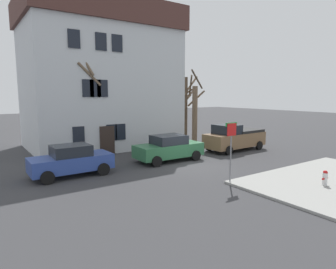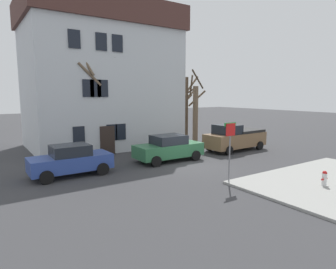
{
  "view_description": "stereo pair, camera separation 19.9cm",
  "coord_description": "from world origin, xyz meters",
  "px_view_note": "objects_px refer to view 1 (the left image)",
  "views": [
    {
      "loc": [
        -11.13,
        -13.69,
        4.42
      ],
      "look_at": [
        0.29,
        3.0,
        1.6
      ],
      "focal_mm": 31.29,
      "sensor_mm": 36.0,
      "label": 1
    },
    {
      "loc": [
        -10.97,
        -13.8,
        4.42
      ],
      "look_at": [
        0.29,
        3.0,
        1.6
      ],
      "focal_mm": 31.29,
      "sensor_mm": 36.0,
      "label": 2
    }
  ],
  "objects_px": {
    "tree_bare_end": "(194,112)",
    "bicycle_leaning": "(80,151)",
    "street_sign_pole": "(231,141)",
    "tree_bare_mid": "(100,110)",
    "car_green_sedan": "(169,148)",
    "tree_bare_near": "(87,103)",
    "pickup_truck_brown": "(234,138)",
    "car_blue_sedan": "(71,160)",
    "tree_bare_far": "(186,107)",
    "building_main": "(101,77)",
    "fire_hydrant": "(325,178)"
  },
  "relations": [
    {
      "from": "tree_bare_end",
      "to": "bicycle_leaning",
      "type": "bearing_deg",
      "value": 178.48
    },
    {
      "from": "tree_bare_end",
      "to": "street_sign_pole",
      "type": "xyz_separation_m",
      "value": [
        -6.03,
        -10.24,
        -0.74
      ]
    },
    {
      "from": "tree_bare_mid",
      "to": "car_green_sedan",
      "type": "bearing_deg",
      "value": -60.38
    },
    {
      "from": "tree_bare_near",
      "to": "pickup_truck_brown",
      "type": "distance_m",
      "value": 11.47
    },
    {
      "from": "pickup_truck_brown",
      "to": "bicycle_leaning",
      "type": "bearing_deg",
      "value": 156.86
    },
    {
      "from": "pickup_truck_brown",
      "to": "tree_bare_near",
      "type": "bearing_deg",
      "value": 154.24
    },
    {
      "from": "tree_bare_near",
      "to": "tree_bare_mid",
      "type": "bearing_deg",
      "value": -2.89
    },
    {
      "from": "car_blue_sedan",
      "to": "street_sign_pole",
      "type": "distance_m",
      "value": 8.52
    },
    {
      "from": "tree_bare_far",
      "to": "bicycle_leaning",
      "type": "relative_size",
      "value": 3.73
    },
    {
      "from": "tree_bare_end",
      "to": "street_sign_pole",
      "type": "bearing_deg",
      "value": -120.5
    },
    {
      "from": "tree_bare_mid",
      "to": "tree_bare_near",
      "type": "bearing_deg",
      "value": 177.11
    },
    {
      "from": "car_blue_sedan",
      "to": "pickup_truck_brown",
      "type": "relative_size",
      "value": 0.81
    },
    {
      "from": "building_main",
      "to": "tree_bare_near",
      "type": "xyz_separation_m",
      "value": [
        -2.41,
        -3.2,
        -2.12
      ]
    },
    {
      "from": "car_green_sedan",
      "to": "pickup_truck_brown",
      "type": "height_order",
      "value": "pickup_truck_brown"
    },
    {
      "from": "car_green_sedan",
      "to": "tree_bare_far",
      "type": "bearing_deg",
      "value": 43.68
    },
    {
      "from": "tree_bare_near",
      "to": "tree_bare_end",
      "type": "height_order",
      "value": "tree_bare_near"
    },
    {
      "from": "bicycle_leaning",
      "to": "car_green_sedan",
      "type": "bearing_deg",
      "value": -46.71
    },
    {
      "from": "bicycle_leaning",
      "to": "car_blue_sedan",
      "type": "bearing_deg",
      "value": -112.68
    },
    {
      "from": "car_blue_sedan",
      "to": "street_sign_pole",
      "type": "xyz_separation_m",
      "value": [
        6.07,
        -5.84,
        1.27
      ]
    },
    {
      "from": "car_blue_sedan",
      "to": "building_main",
      "type": "bearing_deg",
      "value": 57.98
    },
    {
      "from": "building_main",
      "to": "tree_bare_end",
      "type": "bearing_deg",
      "value": -27.88
    },
    {
      "from": "tree_bare_near",
      "to": "bicycle_leaning",
      "type": "xyz_separation_m",
      "value": [
        -0.71,
        -0.25,
        -3.37
      ]
    },
    {
      "from": "building_main",
      "to": "tree_bare_end",
      "type": "relative_size",
      "value": 2.04
    },
    {
      "from": "tree_bare_near",
      "to": "car_green_sedan",
      "type": "bearing_deg",
      "value": -53.13
    },
    {
      "from": "tree_bare_near",
      "to": "tree_bare_mid",
      "type": "height_order",
      "value": "tree_bare_near"
    },
    {
      "from": "tree_bare_mid",
      "to": "bicycle_leaning",
      "type": "xyz_separation_m",
      "value": [
        -1.64,
        -0.2,
        -2.91
      ]
    },
    {
      "from": "tree_bare_end",
      "to": "fire_hydrant",
      "type": "xyz_separation_m",
      "value": [
        -2.8,
        -13.23,
        -2.36
      ]
    },
    {
      "from": "tree_bare_far",
      "to": "pickup_truck_brown",
      "type": "distance_m",
      "value": 5.55
    },
    {
      "from": "tree_bare_far",
      "to": "bicycle_leaning",
      "type": "distance_m",
      "value": 10.17
    },
    {
      "from": "street_sign_pole",
      "to": "bicycle_leaning",
      "type": "height_order",
      "value": "street_sign_pole"
    },
    {
      "from": "tree_bare_near",
      "to": "fire_hydrant",
      "type": "bearing_deg",
      "value": -64.23
    },
    {
      "from": "car_green_sedan",
      "to": "tree_bare_end",
      "type": "bearing_deg",
      "value": 37.73
    },
    {
      "from": "building_main",
      "to": "street_sign_pole",
      "type": "bearing_deg",
      "value": -85.94
    },
    {
      "from": "car_green_sedan",
      "to": "pickup_truck_brown",
      "type": "distance_m",
      "value": 6.33
    },
    {
      "from": "tree_bare_end",
      "to": "bicycle_leaning",
      "type": "xyz_separation_m",
      "value": [
        -10.15,
        0.27,
        -2.48
      ]
    },
    {
      "from": "car_blue_sedan",
      "to": "tree_bare_near",
      "type": "bearing_deg",
      "value": 61.54
    },
    {
      "from": "pickup_truck_brown",
      "to": "street_sign_pole",
      "type": "bearing_deg",
      "value": -138.28
    },
    {
      "from": "car_blue_sedan",
      "to": "pickup_truck_brown",
      "type": "bearing_deg",
      "value": 0.33
    },
    {
      "from": "building_main",
      "to": "pickup_truck_brown",
      "type": "xyz_separation_m",
      "value": [
        7.63,
        -8.04,
        -4.86
      ]
    },
    {
      "from": "bicycle_leaning",
      "to": "pickup_truck_brown",
      "type": "bearing_deg",
      "value": -23.14
    },
    {
      "from": "car_green_sedan",
      "to": "bicycle_leaning",
      "type": "bearing_deg",
      "value": 133.29
    },
    {
      "from": "pickup_truck_brown",
      "to": "bicycle_leaning",
      "type": "relative_size",
      "value": 3.05
    },
    {
      "from": "tree_bare_far",
      "to": "car_blue_sedan",
      "type": "height_order",
      "value": "tree_bare_far"
    },
    {
      "from": "building_main",
      "to": "street_sign_pole",
      "type": "height_order",
      "value": "building_main"
    },
    {
      "from": "building_main",
      "to": "tree_bare_mid",
      "type": "bearing_deg",
      "value": -114.6
    },
    {
      "from": "pickup_truck_brown",
      "to": "building_main",
      "type": "bearing_deg",
      "value": 133.48
    },
    {
      "from": "tree_bare_near",
      "to": "car_blue_sedan",
      "type": "height_order",
      "value": "tree_bare_near"
    },
    {
      "from": "pickup_truck_brown",
      "to": "bicycle_leaning",
      "type": "distance_m",
      "value": 11.71
    },
    {
      "from": "building_main",
      "to": "bicycle_leaning",
      "type": "xyz_separation_m",
      "value": [
        -3.12,
        -3.45,
        -5.49
      ]
    },
    {
      "from": "street_sign_pole",
      "to": "bicycle_leaning",
      "type": "bearing_deg",
      "value": 111.38
    }
  ]
}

